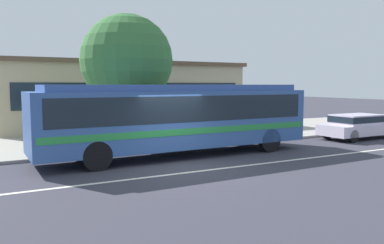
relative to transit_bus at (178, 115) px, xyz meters
The scene contains 11 objects.
ground_plane 2.77m from the transit_bus, 113.11° to the right, with size 120.00×120.00×0.00m, color #363541.
sidewalk_slab 5.65m from the transit_bus, 99.22° to the left, with size 60.00×8.00×0.12m, color #9F9B92.
lane_stripe_center 3.40m from the transit_bus, 107.03° to the right, with size 56.00×0.16×0.01m, color silver.
transit_bus is the anchor object (origin of this frame).
sedan_far_ahead 10.58m from the transit_bus, ahead, with size 4.57×1.92×1.29m.
pedestrian_waiting_near_sign 4.19m from the transit_bus, 45.73° to the left, with size 0.46×0.46×1.62m.
pedestrian_walking_along_curb 5.29m from the transit_bus, 151.81° to the left, with size 0.36×0.36×1.58m.
pedestrian_standing_by_tree 4.67m from the transit_bus, 44.08° to the left, with size 0.40×0.40×1.71m.
bus_stop_sign 4.71m from the transit_bus, 25.02° to the left, with size 0.08×0.44×2.45m.
street_tree_near_stop 4.27m from the transit_bus, 105.24° to the left, with size 4.25×4.25×5.96m.
station_building 11.59m from the transit_bus, 83.88° to the left, with size 15.47×7.33×4.30m.
Camera 1 is at (-5.79, -11.82, 2.87)m, focal length 36.16 mm.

